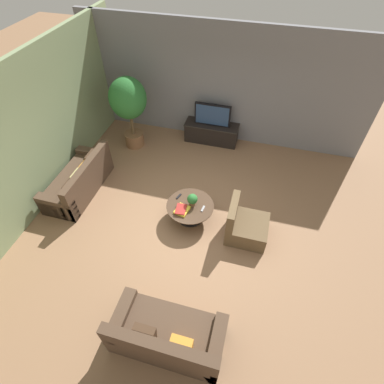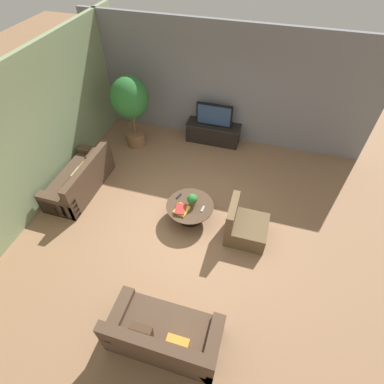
{
  "view_description": "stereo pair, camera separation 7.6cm",
  "coord_description": "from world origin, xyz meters",
  "px_view_note": "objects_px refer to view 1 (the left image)",
  "views": [
    {
      "loc": [
        1.17,
        -3.81,
        5.08
      ],
      "look_at": [
        0.03,
        0.36,
        0.55
      ],
      "focal_mm": 28.0,
      "sensor_mm": 36.0,
      "label": 1
    },
    {
      "loc": [
        1.25,
        -3.79,
        5.08
      ],
      "look_at": [
        0.03,
        0.36,
        0.55
      ],
      "focal_mm": 28.0,
      "sensor_mm": 36.0,
      "label": 2
    }
  ],
  "objects_px": {
    "television": "(212,115)",
    "potted_palm_tall": "(128,102)",
    "coffee_table": "(190,209)",
    "media_console": "(212,132)",
    "armchair_wicker": "(245,226)",
    "potted_plant_tabletop": "(192,200)",
    "couch_by_wall": "(80,181)",
    "couch_near_entry": "(167,336)"
  },
  "relations": [
    {
      "from": "television",
      "to": "potted_palm_tall",
      "type": "relative_size",
      "value": 0.49
    },
    {
      "from": "armchair_wicker",
      "to": "potted_plant_tabletop",
      "type": "height_order",
      "value": "armchair_wicker"
    },
    {
      "from": "television",
      "to": "coffee_table",
      "type": "relative_size",
      "value": 0.96
    },
    {
      "from": "media_console",
      "to": "potted_plant_tabletop",
      "type": "height_order",
      "value": "potted_plant_tabletop"
    },
    {
      "from": "couch_by_wall",
      "to": "armchair_wicker",
      "type": "distance_m",
      "value": 3.87
    },
    {
      "from": "coffee_table",
      "to": "media_console",
      "type": "bearing_deg",
      "value": 93.64
    },
    {
      "from": "coffee_table",
      "to": "potted_palm_tall",
      "type": "bearing_deg",
      "value": 135.88
    },
    {
      "from": "media_console",
      "to": "coffee_table",
      "type": "xyz_separation_m",
      "value": [
        0.18,
        -2.82,
        0.0
      ]
    },
    {
      "from": "couch_near_entry",
      "to": "potted_palm_tall",
      "type": "xyz_separation_m",
      "value": [
        -2.51,
        4.63,
        1.0
      ]
    },
    {
      "from": "coffee_table",
      "to": "potted_palm_tall",
      "type": "xyz_separation_m",
      "value": [
        -2.16,
        2.1,
        1.0
      ]
    },
    {
      "from": "television",
      "to": "couch_by_wall",
      "type": "relative_size",
      "value": 0.51
    },
    {
      "from": "television",
      "to": "armchair_wicker",
      "type": "bearing_deg",
      "value": -65.33
    },
    {
      "from": "couch_by_wall",
      "to": "coffee_table",
      "type": "bearing_deg",
      "value": 87.1
    },
    {
      "from": "couch_near_entry",
      "to": "potted_palm_tall",
      "type": "relative_size",
      "value": 0.89
    },
    {
      "from": "media_console",
      "to": "potted_palm_tall",
      "type": "relative_size",
      "value": 0.76
    },
    {
      "from": "couch_near_entry",
      "to": "potted_plant_tabletop",
      "type": "height_order",
      "value": "couch_near_entry"
    },
    {
      "from": "couch_by_wall",
      "to": "potted_plant_tabletop",
      "type": "xyz_separation_m",
      "value": [
        2.72,
        -0.11,
        0.27
      ]
    },
    {
      "from": "couch_near_entry",
      "to": "potted_palm_tall",
      "type": "distance_m",
      "value": 5.36
    },
    {
      "from": "potted_plant_tabletop",
      "to": "coffee_table",
      "type": "bearing_deg",
      "value": -143.27
    },
    {
      "from": "television",
      "to": "potted_palm_tall",
      "type": "bearing_deg",
      "value": -160.06
    },
    {
      "from": "media_console",
      "to": "armchair_wicker",
      "type": "relative_size",
      "value": 1.69
    },
    {
      "from": "couch_by_wall",
      "to": "potted_plant_tabletop",
      "type": "distance_m",
      "value": 2.74
    },
    {
      "from": "armchair_wicker",
      "to": "potted_plant_tabletop",
      "type": "relative_size",
      "value": 3.05
    },
    {
      "from": "media_console",
      "to": "potted_plant_tabletop",
      "type": "relative_size",
      "value": 5.15
    },
    {
      "from": "media_console",
      "to": "couch_by_wall",
      "type": "relative_size",
      "value": 0.79
    },
    {
      "from": "media_console",
      "to": "television",
      "type": "relative_size",
      "value": 1.53
    },
    {
      "from": "media_console",
      "to": "television",
      "type": "xyz_separation_m",
      "value": [
        0.0,
        -0.0,
        0.55
      ]
    },
    {
      "from": "coffee_table",
      "to": "potted_plant_tabletop",
      "type": "height_order",
      "value": "potted_plant_tabletop"
    },
    {
      "from": "television",
      "to": "coffee_table",
      "type": "distance_m",
      "value": 2.87
    },
    {
      "from": "media_console",
      "to": "armchair_wicker",
      "type": "bearing_deg",
      "value": -65.34
    },
    {
      "from": "television",
      "to": "coffee_table",
      "type": "bearing_deg",
      "value": -86.36
    },
    {
      "from": "television",
      "to": "couch_by_wall",
      "type": "distance_m",
      "value": 3.71
    },
    {
      "from": "media_console",
      "to": "armchair_wicker",
      "type": "distance_m",
      "value": 3.25
    },
    {
      "from": "potted_palm_tall",
      "to": "potted_plant_tabletop",
      "type": "xyz_separation_m",
      "value": [
        2.2,
        -2.07,
        -0.72
      ]
    },
    {
      "from": "television",
      "to": "couch_near_entry",
      "type": "bearing_deg",
      "value": -84.4
    },
    {
      "from": "potted_plant_tabletop",
      "to": "couch_by_wall",
      "type": "bearing_deg",
      "value": 177.77
    },
    {
      "from": "coffee_table",
      "to": "potted_plant_tabletop",
      "type": "xyz_separation_m",
      "value": [
        0.04,
        0.03,
        0.28
      ]
    },
    {
      "from": "potted_plant_tabletop",
      "to": "potted_palm_tall",
      "type": "bearing_deg",
      "value": 136.81
    },
    {
      "from": "television",
      "to": "couch_near_entry",
      "type": "height_order",
      "value": "television"
    },
    {
      "from": "television",
      "to": "potted_palm_tall",
      "type": "distance_m",
      "value": 2.16
    },
    {
      "from": "television",
      "to": "armchair_wicker",
      "type": "relative_size",
      "value": 1.1
    },
    {
      "from": "media_console",
      "to": "coffee_table",
      "type": "height_order",
      "value": "media_console"
    }
  ]
}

